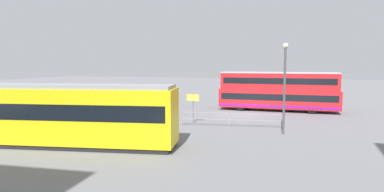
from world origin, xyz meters
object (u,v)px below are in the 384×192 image
(tram_yellow, at_px, (54,114))
(street_lamp, at_px, (285,81))
(pedestrian_near_railing, at_px, (169,108))
(info_sign, at_px, (193,102))
(double_decker_bus, at_px, (278,91))

(tram_yellow, distance_m, street_lamp, 14.74)
(tram_yellow, distance_m, pedestrian_near_railing, 10.75)
(tram_yellow, xyz_separation_m, info_sign, (-5.63, -9.37, -0.16))
(street_lamp, bearing_deg, double_decker_bus, -85.62)
(info_sign, relative_size, street_lamp, 0.40)
(double_decker_bus, xyz_separation_m, info_sign, (6.27, 9.16, -0.32))
(tram_yellow, height_order, pedestrian_near_railing, tram_yellow)
(pedestrian_near_railing, xyz_separation_m, info_sign, (-2.40, 0.85, 0.68))
(tram_yellow, relative_size, pedestrian_near_railing, 8.18)
(pedestrian_near_railing, distance_m, info_sign, 2.63)
(info_sign, bearing_deg, pedestrian_near_railing, -19.40)
(pedestrian_near_railing, bearing_deg, double_decker_bus, -136.22)
(pedestrian_near_railing, distance_m, street_lamp, 10.37)
(tram_yellow, relative_size, info_sign, 5.93)
(tram_yellow, bearing_deg, street_lamp, -150.87)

